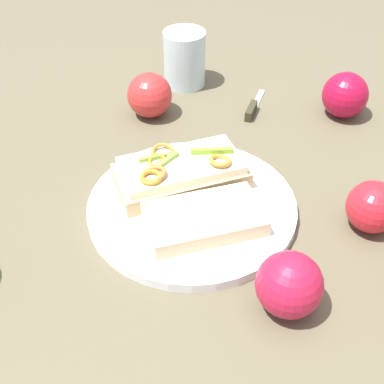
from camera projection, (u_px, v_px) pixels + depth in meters
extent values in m
plane|color=brown|center=(192.00, 211.00, 0.73)|extent=(2.00, 2.00, 0.00)
cylinder|color=white|center=(192.00, 207.00, 0.72)|extent=(0.28, 0.28, 0.01)
cube|color=tan|center=(181.00, 176.00, 0.74)|extent=(0.13, 0.19, 0.02)
cube|color=#ECE4C1|center=(181.00, 166.00, 0.73)|extent=(0.12, 0.18, 0.01)
torus|color=#A9792D|center=(164.00, 152.00, 0.74)|extent=(0.05, 0.05, 0.01)
torus|color=#B38320|center=(157.00, 161.00, 0.72)|extent=(0.03, 0.03, 0.01)
torus|color=#A98033|center=(220.00, 161.00, 0.72)|extent=(0.05, 0.05, 0.02)
torus|color=#C37137|center=(154.00, 174.00, 0.70)|extent=(0.05, 0.05, 0.02)
torus|color=#A97924|center=(151.00, 177.00, 0.69)|extent=(0.04, 0.04, 0.01)
cube|color=#7FB22E|center=(212.00, 151.00, 0.74)|extent=(0.04, 0.05, 0.01)
cube|color=#7BAA41|center=(159.00, 157.00, 0.73)|extent=(0.02, 0.05, 0.01)
cube|color=#7DA442|center=(166.00, 160.00, 0.72)|extent=(0.02, 0.04, 0.01)
cube|color=beige|center=(204.00, 219.00, 0.68)|extent=(0.13, 0.17, 0.02)
sphere|color=#A60D2E|center=(345.00, 95.00, 0.88)|extent=(0.10, 0.10, 0.08)
sphere|color=red|center=(150.00, 95.00, 0.88)|extent=(0.11, 0.11, 0.08)
sphere|color=#B41838|center=(288.00, 285.00, 0.58)|extent=(0.09, 0.09, 0.08)
sphere|color=red|center=(373.00, 207.00, 0.68)|extent=(0.07, 0.07, 0.07)
cylinder|color=silver|center=(185.00, 59.00, 0.96)|extent=(0.08, 0.08, 0.10)
cube|color=silver|center=(258.00, 98.00, 0.94)|extent=(0.05, 0.06, 0.00)
cube|color=#322E1E|center=(251.00, 111.00, 0.90)|extent=(0.04, 0.04, 0.02)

